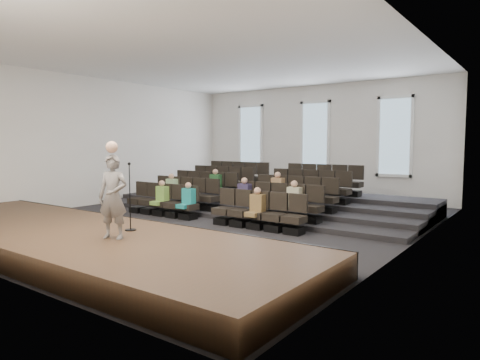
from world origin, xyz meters
name	(u,v)px	position (x,y,z in m)	size (l,w,h in m)	color
ground	(217,219)	(0.00, 0.00, 0.00)	(14.00, 14.00, 0.00)	black
ceiling	(217,60)	(0.00, 0.00, 5.01)	(12.00, 14.00, 0.02)	white
wall_back	(316,142)	(0.00, 7.02, 2.50)	(12.00, 0.04, 5.00)	white
wall_left	(100,142)	(-6.02, 0.00, 2.50)	(0.04, 14.00, 5.00)	white
wall_right	(417,140)	(6.02, 0.00, 2.50)	(0.04, 14.00, 5.00)	white
stage	(74,240)	(0.00, -5.10, 0.25)	(11.80, 3.60, 0.50)	#3D2A1A
stage_lip	(136,228)	(0.00, -3.33, 0.25)	(11.80, 0.06, 0.52)	black
risers	(270,202)	(0.00, 3.17, 0.20)	(11.80, 4.80, 0.60)	black
seating_rows	(245,193)	(0.00, 1.54, 0.68)	(6.80, 4.70, 1.67)	black
windows	(315,137)	(0.00, 6.95, 2.70)	(8.44, 0.10, 3.24)	white
audience	(223,193)	(0.00, 0.32, 0.81)	(5.45, 2.64, 1.10)	#7DB448
speaker	(113,197)	(1.50, -5.16, 1.35)	(0.62, 0.41, 1.70)	slate
mic_stand	(130,210)	(1.12, -4.42, 0.95)	(0.25, 0.25, 1.51)	black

